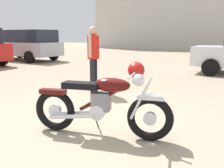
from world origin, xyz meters
name	(u,v)px	position (x,y,z in m)	size (l,w,h in m)	color
ground_plane	(91,125)	(0.00, 0.00, 0.00)	(80.00, 80.00, 0.00)	gray
vintage_motorcycle	(104,102)	(0.35, -0.28, 0.49)	(2.08, 0.73, 1.07)	black
bystander	(93,52)	(-0.99, 2.11, 1.02)	(0.30, 0.46, 1.66)	black
blue_hatchback_right	(25,44)	(-8.21, 7.76, 0.94)	(4.92, 2.53, 1.74)	black
industrial_building	(174,7)	(-2.51, 27.76, 4.93)	(16.47, 11.28, 9.84)	beige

